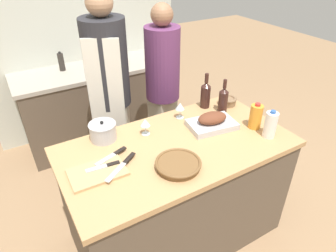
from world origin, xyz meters
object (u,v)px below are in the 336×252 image
at_px(juice_jug, 256,116).
at_px(wine_bottle_green, 206,94).
at_px(wicker_basket, 178,164).
at_px(knife_chef, 122,165).
at_px(wine_glass_right, 180,107).
at_px(knife_paring, 112,155).
at_px(mixing_bowl, 228,100).
at_px(condiment_bottle_short, 93,59).
at_px(milk_jug, 270,125).
at_px(knife_bread, 104,166).
at_px(person_cook_guest, 163,85).
at_px(wine_bottle_dark, 223,99).
at_px(cutting_board, 97,172).
at_px(condiment_bottle_tall, 61,62).
at_px(stock_pot, 103,131).
at_px(condiment_bottle_extra, 122,58).
at_px(person_cook_aproned, 109,89).
at_px(roasting_pan, 212,122).
at_px(wine_glass_left, 145,123).

height_order(juice_jug, wine_bottle_green, wine_bottle_green).
relative_size(wicker_basket, knife_chef, 1.08).
relative_size(wine_glass_right, knife_chef, 0.49).
relative_size(wine_bottle_green, knife_paring, 1.23).
distance_m(mixing_bowl, condiment_bottle_short, 1.63).
bearing_deg(wine_glass_right, knife_paring, -162.15).
bearing_deg(milk_jug, wine_glass_right, 126.64).
bearing_deg(wine_bottle_green, knife_bread, -161.94).
distance_m(wine_bottle_green, wine_glass_right, 0.28).
height_order(condiment_bottle_short, person_cook_guest, person_cook_guest).
height_order(wicker_basket, condiment_bottle_short, condiment_bottle_short).
bearing_deg(wine_bottle_dark, knife_paring, -173.31).
relative_size(wine_bottle_dark, knife_bread, 1.32).
bearing_deg(milk_jug, knife_paring, 162.42).
bearing_deg(wicker_basket, knife_paring, 136.59).
relative_size(juice_jug, wine_bottle_dark, 0.72).
bearing_deg(cutting_board, condiment_bottle_tall, 82.32).
bearing_deg(stock_pot, mixing_bowl, -2.47).
bearing_deg(juice_jug, wicker_basket, -172.00).
bearing_deg(condiment_bottle_extra, wine_bottle_green, -82.12).
xyz_separation_m(wicker_basket, condiment_bottle_extra, (0.43, 1.84, 0.03)).
bearing_deg(person_cook_aproned, milk_jug, -27.86).
xyz_separation_m(milk_jug, wine_glass_right, (-0.40, 0.54, 0.00)).
bearing_deg(milk_jug, roasting_pan, 132.09).
height_order(stock_pot, juice_jug, juice_jug).
xyz_separation_m(knife_bread, person_cook_guest, (0.89, 0.83, 0.00)).
relative_size(juice_jug, wine_glass_right, 1.53).
bearing_deg(milk_jug, mixing_bowl, 83.25).
relative_size(stock_pot, knife_bread, 0.89).
xyz_separation_m(juice_jug, wine_glass_left, (-0.73, 0.33, 0.00)).
distance_m(mixing_bowl, juice_jug, 0.39).
bearing_deg(wicker_basket, milk_jug, -2.84).
xyz_separation_m(knife_bread, person_cook_aproned, (0.37, 0.85, 0.08)).
bearing_deg(roasting_pan, mixing_bowl, 32.98).
bearing_deg(condiment_bottle_extra, wicker_basket, -103.09).
bearing_deg(mixing_bowl, wine_glass_right, 177.34).
xyz_separation_m(cutting_board, wine_glass_left, (0.44, 0.23, 0.08)).
relative_size(cutting_board, wine_glass_right, 2.60).
bearing_deg(wine_glass_left, wicker_basket, -89.74).
relative_size(roasting_pan, wine_glass_left, 2.95).
bearing_deg(knife_paring, person_cook_aproned, 69.59).
distance_m(milk_jug, condiment_bottle_short, 2.09).
distance_m(milk_jug, knife_paring, 1.10).
height_order(juice_jug, milk_jug, milk_jug).
bearing_deg(person_cook_guest, condiment_bottle_tall, 106.40).
relative_size(knife_paring, person_cook_aproned, 0.13).
bearing_deg(milk_jug, cutting_board, 168.64).
xyz_separation_m(wine_bottle_green, person_cook_aproned, (-0.63, 0.53, -0.02)).
distance_m(milk_jug, person_cook_aproned, 1.34).
distance_m(wicker_basket, condiment_bottle_extra, 1.89).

